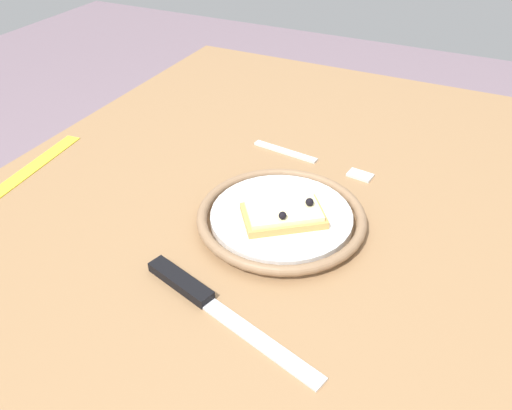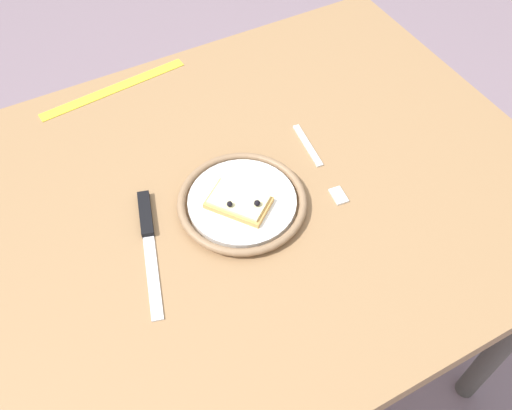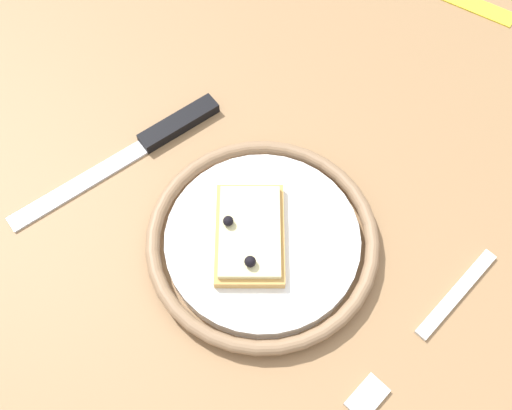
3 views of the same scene
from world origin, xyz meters
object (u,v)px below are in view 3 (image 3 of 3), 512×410
(plate, at_px, (262,240))
(pizza_slice_near, at_px, (250,234))
(dining_table, at_px, (304,278))
(knife, at_px, (153,140))
(fork, at_px, (425,331))

(plate, height_order, pizza_slice_near, pizza_slice_near)
(dining_table, distance_m, pizza_slice_near, 0.13)
(dining_table, relative_size, plate, 4.76)
(plate, height_order, knife, plate)
(plate, distance_m, knife, 0.16)
(plate, distance_m, pizza_slice_near, 0.02)
(fork, bearing_deg, dining_table, -3.58)
(knife, relative_size, fork, 1.17)
(dining_table, xyz_separation_m, plate, (0.04, 0.03, 0.10))
(pizza_slice_near, distance_m, fork, 0.18)
(dining_table, xyz_separation_m, fork, (-0.13, 0.01, 0.09))
(dining_table, bearing_deg, plate, 37.30)
(pizza_slice_near, xyz_separation_m, fork, (-0.17, -0.03, -0.02))
(plate, relative_size, pizza_slice_near, 1.85)
(plate, relative_size, knife, 0.93)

